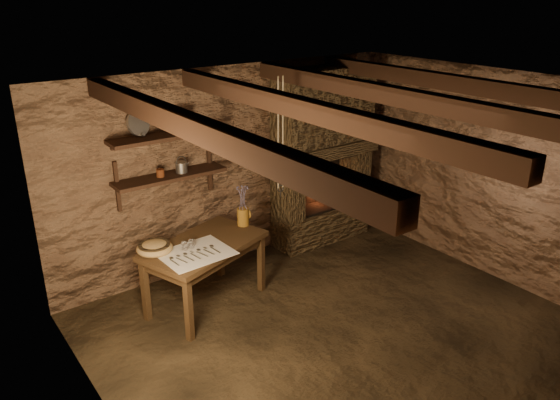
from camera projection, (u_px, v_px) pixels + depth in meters
floor at (338, 331)px, 5.46m from camera, size 4.50×4.50×0.00m
back_wall at (230, 167)px, 6.52m from camera, size 4.50×0.04×2.40m
front_wall at (553, 321)px, 3.52m from camera, size 4.50×0.04×2.40m
left_wall at (103, 298)px, 3.78m from camera, size 0.04×4.00×2.40m
right_wall at (489, 175)px, 6.26m from camera, size 0.04×4.00×2.40m
ceiling at (350, 91)px, 4.58m from camera, size 4.50×4.00×0.04m
beam_far_left at (190, 126)px, 3.79m from camera, size 0.14×3.95×0.16m
beam_mid_left at (303, 108)px, 4.34m from camera, size 0.14×3.95×0.16m
beam_mid_right at (390, 95)px, 4.89m from camera, size 0.14×3.95×0.16m
beam_far_right at (460, 84)px, 5.44m from camera, size 0.14×3.95×0.16m
shelf_lower at (170, 176)px, 5.90m from camera, size 1.25×0.30×0.04m
shelf_upper at (167, 136)px, 5.74m from camera, size 1.25×0.30×0.04m
hearth at (323, 152)px, 7.03m from camera, size 1.43×0.51×2.30m
work_table at (206, 272)px, 5.79m from camera, size 1.44×1.10×0.73m
linen_cloth at (196, 253)px, 5.44m from camera, size 0.71×0.58×0.01m
pewter_cutlery_row at (197, 253)px, 5.42m from camera, size 0.58×0.25×0.01m
drinking_glasses at (191, 244)px, 5.53m from camera, size 0.22×0.07×0.09m
stoneware_jug at (243, 209)px, 6.03m from camera, size 0.15×0.14×0.46m
wooden_bowl at (155, 248)px, 5.46m from camera, size 0.37×0.37×0.13m
iron_stockpot at (181, 124)px, 5.79m from camera, size 0.26×0.26×0.17m
tin_pan at (138, 124)px, 5.61m from camera, size 0.29×0.19×0.26m
small_kettle at (181, 167)px, 5.95m from camera, size 0.20×0.17×0.18m
rusty_tin at (160, 173)px, 5.82m from camera, size 0.10×0.10×0.08m
red_pot at (327, 190)px, 7.21m from camera, size 0.23×0.23×0.54m
hanging_ropes at (281, 134)px, 5.62m from camera, size 0.08×0.08×1.20m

